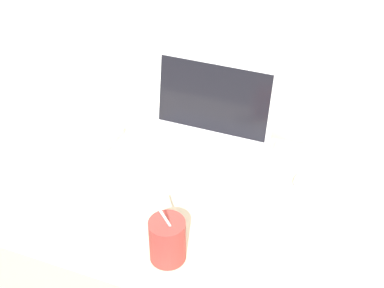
{
  "coord_description": "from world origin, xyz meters",
  "views": [
    {
      "loc": [
        0.46,
        -0.65,
        1.73
      ],
      "look_at": [
        0.03,
        0.45,
        0.84
      ],
      "focal_mm": 50.0,
      "sensor_mm": 36.0,
      "label": 1
    }
  ],
  "objects": [
    {
      "name": "desk",
      "position": [
        0.0,
        0.34,
        0.38
      ],
      "size": [
        1.17,
        0.68,
        0.75
      ],
      "color": "beige",
      "rests_on": "ground_plane"
    },
    {
      "name": "usb_stick",
      "position": [
        0.24,
        0.63,
        0.76
      ],
      "size": [
        0.02,
        0.06,
        0.01
      ],
      "color": "#99999E",
      "rests_on": "desk"
    },
    {
      "name": "external_keyboard",
      "position": [
        -0.44,
        0.46,
        0.76
      ],
      "size": [
        0.42,
        0.15,
        0.02
      ],
      "color": "silver",
      "rests_on": "desk"
    },
    {
      "name": "drink_cup",
      "position": [
        0.1,
        0.12,
        0.81
      ],
      "size": [
        0.09,
        0.09,
        0.21
      ],
      "color": "#9E332D",
      "rests_on": "desk"
    },
    {
      "name": "computer_mouse",
      "position": [
        0.35,
        0.49,
        0.77
      ],
      "size": [
        0.07,
        0.08,
        0.03
      ],
      "color": "#B2B2B7",
      "rests_on": "desk"
    },
    {
      "name": "laptop",
      "position": [
        0.03,
        0.55,
        0.81
      ],
      "size": [
        0.37,
        0.26,
        0.25
      ],
      "color": "silver",
      "rests_on": "desk"
    }
  ]
}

